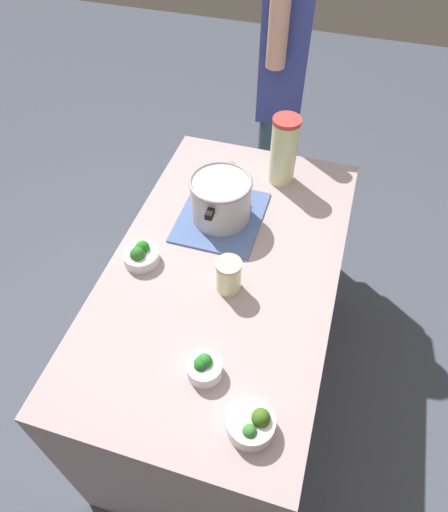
# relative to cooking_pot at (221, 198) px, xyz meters

# --- Properties ---
(ground_plane) EXTENTS (8.00, 8.00, 0.00)m
(ground_plane) POSITION_rel_cooking_pot_xyz_m (-0.22, -0.08, -1.00)
(ground_plane) COLOR #474E5D
(counter_slab) EXTENTS (1.33, 0.76, 0.91)m
(counter_slab) POSITION_rel_cooking_pot_xyz_m (-0.22, -0.08, -0.55)
(counter_slab) COLOR #A59293
(counter_slab) RESTS_ON ground_plane
(dish_cloth) EXTENTS (0.35, 0.30, 0.01)m
(dish_cloth) POSITION_rel_cooking_pot_xyz_m (0.00, 0.00, -0.09)
(dish_cloth) COLOR #4E66A0
(dish_cloth) RESTS_ON counter_slab
(cooking_pot) EXTENTS (0.29, 0.22, 0.17)m
(cooking_pot) POSITION_rel_cooking_pot_xyz_m (0.00, 0.00, 0.00)
(cooking_pot) COLOR #B7B7BC
(cooking_pot) RESTS_ON dish_cloth
(lemonade_pitcher) EXTENTS (0.11, 0.11, 0.28)m
(lemonade_pitcher) POSITION_rel_cooking_pot_xyz_m (0.28, -0.16, 0.04)
(lemonade_pitcher) COLOR beige
(lemonade_pitcher) RESTS_ON counter_slab
(mason_jar) EXTENTS (0.08, 0.08, 0.12)m
(mason_jar) POSITION_rel_cooking_pot_xyz_m (-0.30, -0.12, -0.03)
(mason_jar) COLOR beige
(mason_jar) RESTS_ON counter_slab
(broccoli_bowl_front) EXTENTS (0.13, 0.13, 0.09)m
(broccoli_bowl_front) POSITION_rel_cooking_pot_xyz_m (-0.73, -0.31, -0.06)
(broccoli_bowl_front) COLOR silver
(broccoli_bowl_front) RESTS_ON counter_slab
(broccoli_bowl_center) EXTENTS (0.12, 0.12, 0.08)m
(broccoli_bowl_center) POSITION_rel_cooking_pot_xyz_m (-0.28, 0.20, -0.07)
(broccoli_bowl_center) COLOR silver
(broccoli_bowl_center) RESTS_ON counter_slab
(broccoli_bowl_back) EXTENTS (0.10, 0.10, 0.08)m
(broccoli_bowl_back) POSITION_rel_cooking_pot_xyz_m (-0.61, -0.14, -0.06)
(broccoli_bowl_back) COLOR silver
(broccoli_bowl_back) RESTS_ON counter_slab
(person_cook) EXTENTS (0.50, 0.24, 1.69)m
(person_cook) POSITION_rel_cooking_pot_xyz_m (0.84, -0.04, -0.07)
(person_cook) COLOR #34505D
(person_cook) RESTS_ON ground_plane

